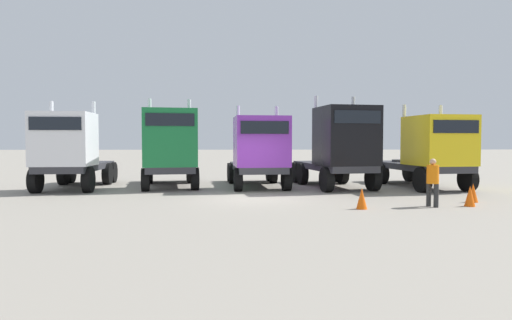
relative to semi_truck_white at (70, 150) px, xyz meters
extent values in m
plane|color=gray|center=(8.36, -3.29, -1.82)|extent=(200.00, 200.00, 0.00)
cube|color=#333338|center=(-0.07, 1.12, -0.81)|extent=(2.58, 6.01, 0.30)
cube|color=white|center=(0.05, -0.72, 0.51)|extent=(2.54, 2.35, 2.34)
cube|color=black|center=(0.12, -1.84, 1.15)|extent=(2.10, 0.18, 0.55)
cylinder|color=silver|center=(0.91, 0.59, 0.81)|extent=(0.19, 0.19, 2.94)
cylinder|color=silver|center=(-0.98, 0.46, 0.81)|extent=(0.19, 0.19, 2.94)
cylinder|color=#333338|center=(-0.16, 2.41, -0.60)|extent=(1.17, 1.17, 0.12)
cylinder|color=black|center=(1.17, -1.05, -1.26)|extent=(0.42, 1.13, 1.11)
cylinder|color=black|center=(-1.02, -1.19, -1.26)|extent=(0.42, 1.13, 1.11)
cylinder|color=black|center=(0.94, 2.52, -1.26)|extent=(0.42, 1.13, 1.11)
cylinder|color=black|center=(-1.26, 2.38, -1.26)|extent=(0.42, 1.13, 1.11)
cylinder|color=black|center=(0.86, 3.62, -1.26)|extent=(0.42, 1.13, 1.11)
cylinder|color=black|center=(-1.33, 3.48, -1.26)|extent=(0.42, 1.13, 1.11)
cube|color=#333338|center=(4.27, 1.77, -0.88)|extent=(3.13, 6.11, 0.30)
cube|color=#197238|center=(4.56, 0.05, 0.57)|extent=(2.75, 2.70, 2.62)
cube|color=black|center=(4.75, -1.13, 1.36)|extent=(2.08, 0.39, 0.55)
cylinder|color=silver|center=(5.28, 1.51, 0.87)|extent=(0.21, 0.21, 3.22)
cylinder|color=silver|center=(3.40, 1.20, 0.87)|extent=(0.21, 0.21, 3.22)
cylinder|color=#333338|center=(4.06, 3.03, -0.67)|extent=(1.27, 1.27, 0.12)
cylinder|color=black|center=(5.72, -0.23, -1.30)|extent=(0.52, 1.08, 1.03)
cylinder|color=black|center=(3.55, -0.60, -1.30)|extent=(0.52, 1.08, 1.03)
cylinder|color=black|center=(5.14, 3.25, -1.30)|extent=(0.52, 1.08, 1.03)
cylinder|color=black|center=(2.97, 2.88, -1.30)|extent=(0.52, 1.08, 1.03)
cylinder|color=black|center=(4.96, 4.33, -1.30)|extent=(0.52, 1.08, 1.03)
cylinder|color=black|center=(2.79, 3.97, -1.30)|extent=(0.52, 1.08, 1.03)
cube|color=#333338|center=(8.58, 1.60, -0.88)|extent=(2.74, 6.19, 0.30)
cube|color=purple|center=(8.75, -0.23, 0.40)|extent=(2.60, 2.55, 2.27)
cube|color=black|center=(8.86, -1.42, 1.01)|extent=(2.09, 0.23, 0.55)
cylinder|color=silver|center=(9.58, 1.17, 0.70)|extent=(0.20, 0.20, 2.87)
cylinder|color=silver|center=(7.68, 0.99, 0.70)|extent=(0.20, 0.20, 2.87)
cylinder|color=#333338|center=(8.46, 2.92, -0.67)|extent=(1.20, 1.20, 0.12)
cylinder|color=black|center=(9.89, -0.60, -1.30)|extent=(0.44, 1.06, 1.04)
cylinder|color=black|center=(7.70, -0.80, -1.30)|extent=(0.44, 1.06, 1.04)
cylinder|color=black|center=(9.55, 3.10, -1.30)|extent=(0.44, 1.06, 1.04)
cylinder|color=black|center=(7.36, 2.90, -1.30)|extent=(0.44, 1.06, 1.04)
cylinder|color=black|center=(9.45, 4.20, -1.30)|extent=(0.44, 1.06, 1.04)
cylinder|color=black|center=(7.26, 4.00, -1.30)|extent=(0.44, 1.06, 1.04)
cube|color=#333338|center=(12.30, 1.11, -0.82)|extent=(3.14, 6.12, 0.30)
cube|color=black|center=(12.59, -0.57, 0.66)|extent=(2.77, 2.80, 2.64)
cube|color=black|center=(12.80, -1.79, 1.45)|extent=(2.08, 0.39, 0.55)
cylinder|color=silver|center=(13.30, 0.93, 0.96)|extent=(0.21, 0.21, 3.24)
cylinder|color=silver|center=(11.42, 0.62, 0.96)|extent=(0.21, 0.21, 3.24)
cylinder|color=#333338|center=(12.09, 2.37, -0.61)|extent=(1.27, 1.27, 0.12)
cylinder|color=black|center=(13.76, -0.90, -1.27)|extent=(0.53, 1.15, 1.10)
cylinder|color=black|center=(11.59, -1.26, -1.27)|extent=(0.53, 1.15, 1.10)
cylinder|color=black|center=(13.17, 2.59, -1.27)|extent=(0.53, 1.15, 1.10)
cylinder|color=black|center=(11.00, 2.22, -1.27)|extent=(0.53, 1.15, 1.10)
cylinder|color=black|center=(12.99, 3.68, -1.27)|extent=(0.53, 1.15, 1.10)
cylinder|color=black|center=(10.82, 3.31, -1.27)|extent=(0.53, 1.15, 1.10)
cube|color=#333338|center=(16.51, 1.04, -0.82)|extent=(3.02, 6.50, 0.30)
cube|color=yellow|center=(16.76, -0.82, 0.45)|extent=(2.71, 2.79, 2.23)
cube|color=black|center=(16.93, -2.08, 1.03)|extent=(2.09, 0.32, 0.55)
cylinder|color=silver|center=(17.51, 0.69, 0.75)|extent=(0.20, 0.20, 2.83)
cylinder|color=silver|center=(15.63, 0.44, 0.75)|extent=(0.20, 0.20, 2.83)
cylinder|color=#333338|center=(16.32, 2.41, -0.61)|extent=(1.24, 1.24, 0.12)
cylinder|color=black|center=(17.92, -1.22, -1.27)|extent=(0.49, 1.14, 1.10)
cylinder|color=black|center=(15.74, -1.51, -1.27)|extent=(0.49, 1.14, 1.10)
cylinder|color=black|center=(17.39, 2.71, -1.27)|extent=(0.49, 1.14, 1.10)
cylinder|color=black|center=(15.21, 2.41, -1.27)|extent=(0.49, 1.14, 1.10)
cylinder|color=black|center=(17.24, 3.80, -1.27)|extent=(0.49, 1.14, 1.10)
cylinder|color=black|center=(15.06, 3.50, -1.27)|extent=(0.49, 1.14, 1.10)
cylinder|color=#2A2A2A|center=(14.27, -5.59, -1.42)|extent=(0.22, 0.22, 0.80)
cylinder|color=#2A2A2A|center=(14.42, -5.83, -1.42)|extent=(0.22, 0.22, 0.80)
cylinder|color=orange|center=(14.34, -5.71, -0.71)|extent=(0.55, 0.55, 0.63)
sphere|color=tan|center=(14.34, -5.71, -0.28)|extent=(0.22, 0.22, 0.22)
cone|color=#F2590C|center=(15.69, -5.63, -1.47)|extent=(0.36, 0.36, 0.71)
cone|color=#F2590C|center=(11.81, -6.10, -1.47)|extent=(0.36, 0.36, 0.71)
cone|color=#F2590C|center=(16.33, -4.64, -1.47)|extent=(0.36, 0.36, 0.70)
camera|label=1|loc=(7.83, -20.45, 0.42)|focal=30.98mm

